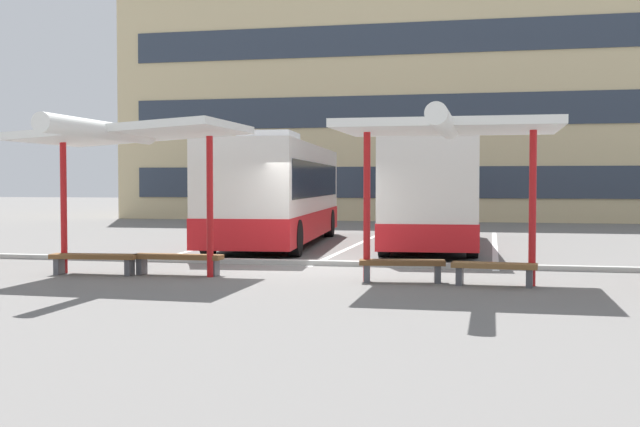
{
  "coord_description": "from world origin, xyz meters",
  "views": [
    {
      "loc": [
        4.24,
        -18.25,
        2.0
      ],
      "look_at": [
        -0.23,
        2.49,
        1.17
      ],
      "focal_mm": 44.84,
      "sensor_mm": 36.0,
      "label": 1
    }
  ],
  "objects_px": {
    "coach_bus_1": "(431,190)",
    "bench_2": "(178,259)",
    "waiting_shelter_1": "(129,136)",
    "waiting_shelter_2": "(448,130)",
    "bench_3": "(402,266)",
    "bench_4": "(494,269)",
    "coach_bus_0": "(278,194)",
    "bench_1": "(94,259)"
  },
  "relations": [
    {
      "from": "bench_1",
      "to": "bench_4",
      "type": "relative_size",
      "value": 1.17
    },
    {
      "from": "coach_bus_0",
      "to": "bench_2",
      "type": "relative_size",
      "value": 5.81
    },
    {
      "from": "bench_3",
      "to": "coach_bus_0",
      "type": "bearing_deg",
      "value": 119.42
    },
    {
      "from": "coach_bus_0",
      "to": "waiting_shelter_2",
      "type": "distance_m",
      "value": 10.9
    },
    {
      "from": "coach_bus_0",
      "to": "bench_4",
      "type": "bearing_deg",
      "value": -53.08
    },
    {
      "from": "bench_3",
      "to": "bench_4",
      "type": "relative_size",
      "value": 1.06
    },
    {
      "from": "coach_bus_0",
      "to": "bench_2",
      "type": "bearing_deg",
      "value": -89.39
    },
    {
      "from": "bench_1",
      "to": "waiting_shelter_2",
      "type": "relative_size",
      "value": 0.37
    },
    {
      "from": "waiting_shelter_1",
      "to": "bench_1",
      "type": "relative_size",
      "value": 2.74
    },
    {
      "from": "bench_1",
      "to": "bench_4",
      "type": "distance_m",
      "value": 8.47
    },
    {
      "from": "bench_1",
      "to": "bench_2",
      "type": "bearing_deg",
      "value": 9.88
    },
    {
      "from": "bench_2",
      "to": "bench_4",
      "type": "height_order",
      "value": "same"
    },
    {
      "from": "waiting_shelter_2",
      "to": "bench_4",
      "type": "height_order",
      "value": "waiting_shelter_2"
    },
    {
      "from": "waiting_shelter_1",
      "to": "bench_4",
      "type": "distance_m",
      "value": 8.02
    },
    {
      "from": "coach_bus_1",
      "to": "bench_1",
      "type": "bearing_deg",
      "value": -124.34
    },
    {
      "from": "coach_bus_0",
      "to": "waiting_shelter_2",
      "type": "xyz_separation_m",
      "value": [
        5.86,
        -9.09,
        1.4
      ]
    },
    {
      "from": "bench_2",
      "to": "coach_bus_1",
      "type": "bearing_deg",
      "value": 62.91
    },
    {
      "from": "coach_bus_1",
      "to": "bench_3",
      "type": "bearing_deg",
      "value": -89.1
    },
    {
      "from": "waiting_shelter_1",
      "to": "bench_4",
      "type": "bearing_deg",
      "value": 0.15
    },
    {
      "from": "bench_4",
      "to": "bench_1",
      "type": "bearing_deg",
      "value": 179.25
    },
    {
      "from": "bench_1",
      "to": "bench_4",
      "type": "xyz_separation_m",
      "value": [
        8.47,
        -0.11,
        -0.01
      ]
    },
    {
      "from": "waiting_shelter_1",
      "to": "bench_1",
      "type": "xyz_separation_m",
      "value": [
        -0.9,
        0.13,
        -2.65
      ]
    },
    {
      "from": "coach_bus_1",
      "to": "bench_4",
      "type": "relative_size",
      "value": 6.91
    },
    {
      "from": "waiting_shelter_2",
      "to": "bench_3",
      "type": "height_order",
      "value": "waiting_shelter_2"
    },
    {
      "from": "waiting_shelter_2",
      "to": "bench_3",
      "type": "distance_m",
      "value": 2.84
    },
    {
      "from": "waiting_shelter_1",
      "to": "bench_3",
      "type": "distance_m",
      "value": 6.35
    },
    {
      "from": "waiting_shelter_1",
      "to": "waiting_shelter_2",
      "type": "distance_m",
      "value": 6.67
    },
    {
      "from": "coach_bus_1",
      "to": "bench_1",
      "type": "distance_m",
      "value": 11.64
    },
    {
      "from": "bench_1",
      "to": "bench_3",
      "type": "bearing_deg",
      "value": 0.79
    },
    {
      "from": "waiting_shelter_1",
      "to": "waiting_shelter_2",
      "type": "xyz_separation_m",
      "value": [
        6.67,
        -0.07,
        0.03
      ]
    },
    {
      "from": "coach_bus_1",
      "to": "bench_2",
      "type": "distance_m",
      "value": 10.46
    },
    {
      "from": "bench_1",
      "to": "bench_3",
      "type": "height_order",
      "value": "same"
    },
    {
      "from": "bench_1",
      "to": "waiting_shelter_2",
      "type": "bearing_deg",
      "value": -1.53
    },
    {
      "from": "coach_bus_0",
      "to": "coach_bus_1",
      "type": "relative_size",
      "value": 1.01
    },
    {
      "from": "coach_bus_1",
      "to": "bench_3",
      "type": "distance_m",
      "value": 9.56
    },
    {
      "from": "bench_2",
      "to": "bench_4",
      "type": "bearing_deg",
      "value": -3.64
    },
    {
      "from": "coach_bus_0",
      "to": "bench_2",
      "type": "height_order",
      "value": "coach_bus_0"
    },
    {
      "from": "bench_1",
      "to": "waiting_shelter_2",
      "type": "distance_m",
      "value": 8.03
    },
    {
      "from": "bench_1",
      "to": "bench_3",
      "type": "relative_size",
      "value": 1.1
    },
    {
      "from": "bench_2",
      "to": "bench_4",
      "type": "xyz_separation_m",
      "value": [
        6.67,
        -0.42,
        -0.01
      ]
    },
    {
      "from": "coach_bus_1",
      "to": "bench_4",
      "type": "distance_m",
      "value": 9.95
    },
    {
      "from": "coach_bus_1",
      "to": "waiting_shelter_2",
      "type": "relative_size",
      "value": 2.19
    }
  ]
}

